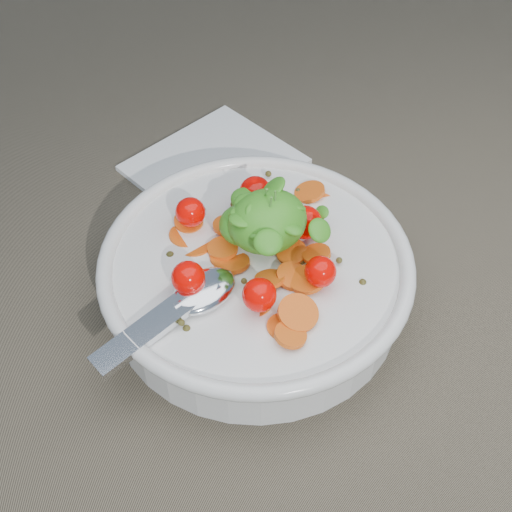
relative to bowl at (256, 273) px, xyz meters
name	(u,v)px	position (x,y,z in m)	size (l,w,h in m)	color
ground	(230,279)	(-0.01, 0.03, -0.03)	(6.00, 6.00, 0.00)	#6C624D
bowl	(256,273)	(0.00, 0.00, 0.00)	(0.29, 0.27, 0.11)	silver
napkin	(214,165)	(0.03, 0.18, -0.03)	(0.16, 0.14, 0.01)	white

